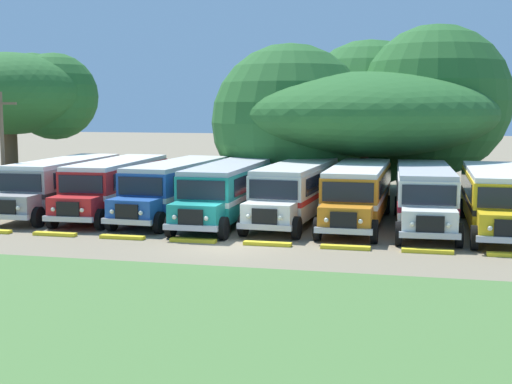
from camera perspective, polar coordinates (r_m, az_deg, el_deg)
The scene contains 19 objects.
ground_plane at distance 29.29m, azimuth -2.29°, elevation -4.31°, with size 220.00×220.00×0.00m, color #84755B.
foreground_grass_strip at distance 20.38m, azimuth -9.67°, elevation -9.48°, with size 80.00×11.96×0.01m, color #4C7538.
parked_bus_slot_0 at distance 39.54m, azimuth -15.26°, elevation 0.73°, with size 2.87×10.86×2.82m.
parked_bus_slot_1 at distance 38.23m, azimuth -11.19°, elevation 0.63°, with size 3.03×10.89×2.82m.
parked_bus_slot_2 at distance 36.84m, azimuth -6.37°, elevation 0.49°, with size 3.21×10.91×2.82m.
parked_bus_slot_3 at distance 35.20m, azimuth -2.26°, elevation 0.22°, with size 2.77×10.85×2.82m.
parked_bus_slot_4 at distance 35.33m, azimuth 3.25°, elevation 0.24°, with size 3.25×10.92×2.82m.
parked_bus_slot_5 at distance 34.77m, azimuth 8.21°, elevation 0.07°, with size 2.81×10.86×2.82m.
parked_bus_slot_6 at distance 34.42m, azimuth 13.38°, elevation -0.12°, with size 3.05×10.89×2.82m.
parked_bus_slot_7 at distance 34.30m, azimuth 18.69°, elevation -0.33°, with size 2.69×10.84×2.82m.
curb_wheelstop_1 at distance 32.59m, azimuth -15.88°, elevation -3.28°, with size 2.00×0.36×0.15m, color yellow.
curb_wheelstop_2 at distance 31.17m, azimuth -10.71°, elevation -3.59°, with size 2.00×0.36×0.15m, color yellow.
curb_wheelstop_3 at distance 30.03m, azimuth -5.09°, elevation -3.90°, with size 2.00×0.36×0.15m, color yellow.
curb_wheelstop_4 at distance 29.20m, azimuth 0.92°, elevation -4.19°, with size 2.00×0.36×0.15m, color yellow.
curb_wheelstop_5 at distance 28.70m, azimuth 7.21°, elevation -4.44°, with size 2.00×0.36×0.15m, color yellow.
curb_wheelstop_6 at distance 28.56m, azimuth 13.64°, elevation -4.64°, with size 2.00×0.36×0.15m, color yellow.
broad_shade_tree at distance 44.76m, azimuth 8.70°, elevation 6.31°, with size 17.79×18.29×10.64m.
secondary_tree at distance 49.05m, azimuth -19.03°, elevation 7.42°, with size 10.90×10.24×9.29m.
utility_pole at distance 39.09m, azimuth -19.72°, elevation 3.24°, with size 1.80×0.20×6.42m.
Camera 1 is at (7.68, -27.67, 5.77)m, focal length 49.71 mm.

